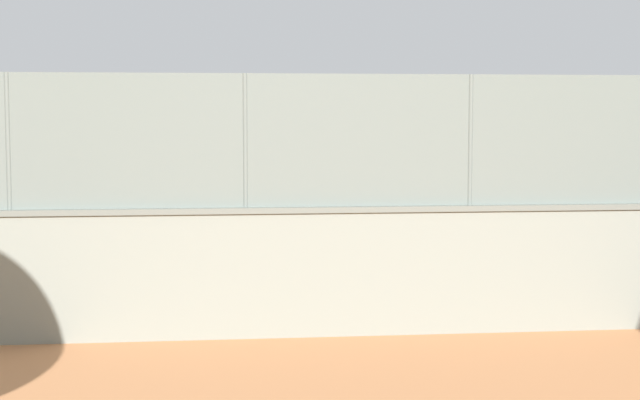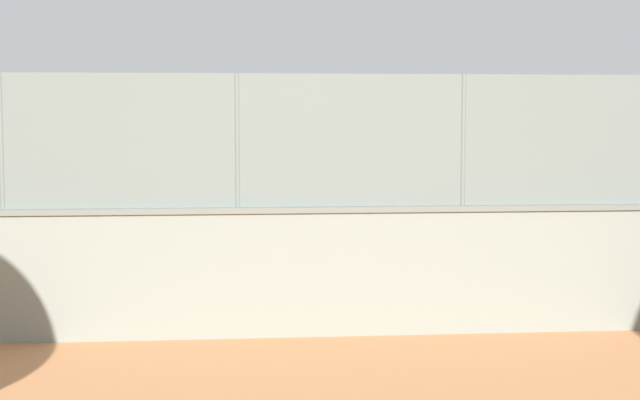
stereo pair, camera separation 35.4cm
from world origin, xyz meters
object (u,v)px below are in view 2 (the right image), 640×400
object	(u,v)px
player_baseline_waiting	(227,196)
player_crossing_court	(451,203)
sports_ball	(478,250)
player_foreground_swinging	(312,200)

from	to	relation	value
player_baseline_waiting	player_crossing_court	bearing A→B (deg)	154.16
player_baseline_waiting	sports_ball	world-z (taller)	player_baseline_waiting
player_baseline_waiting	sports_ball	bearing A→B (deg)	142.91
player_baseline_waiting	sports_ball	size ratio (longest dim) A/B	25.08
player_crossing_court	player_foreground_swinging	size ratio (longest dim) A/B	1.03
player_crossing_court	sports_ball	xyz separation A→B (m)	(-0.22, 1.63, -0.96)
player_baseline_waiting	player_foreground_swinging	size ratio (longest dim) A/B	1.05
player_baseline_waiting	sports_ball	distance (m)	7.09
player_crossing_court	player_baseline_waiting	world-z (taller)	player_baseline_waiting
player_baseline_waiting	player_foreground_swinging	bearing A→B (deg)	155.32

